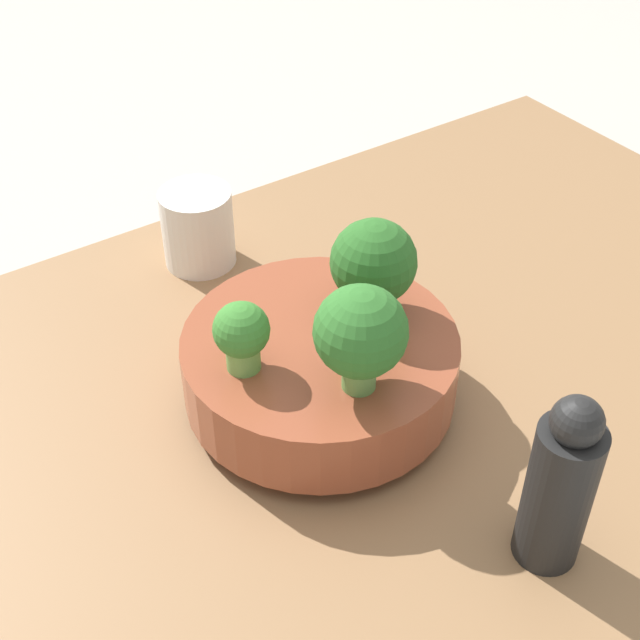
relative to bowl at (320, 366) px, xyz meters
The scene contains 8 objects.
ground_plane 0.09m from the bowl, 22.20° to the left, with size 6.00×6.00×0.00m, color #ADA89E.
table 0.07m from the bowl, 22.20° to the left, with size 1.12×0.66×0.05m.
bowl is the anchor object (origin of this frame).
broccoli_floret_front 0.10m from the bowl, 95.66° to the right, with size 0.07×0.07×0.09m.
broccoli_floret_right 0.10m from the bowl, ahead, with size 0.07×0.07×0.09m.
broccoli_floret_left 0.09m from the bowl, behind, with size 0.04×0.04×0.06m.
cup 0.24m from the bowl, 86.15° to the left, with size 0.07×0.07×0.08m.
pepper_mill 0.23m from the bowl, 77.10° to the right, with size 0.05×0.05×0.15m.
Camera 1 is at (-0.32, -0.46, 0.60)m, focal length 50.00 mm.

